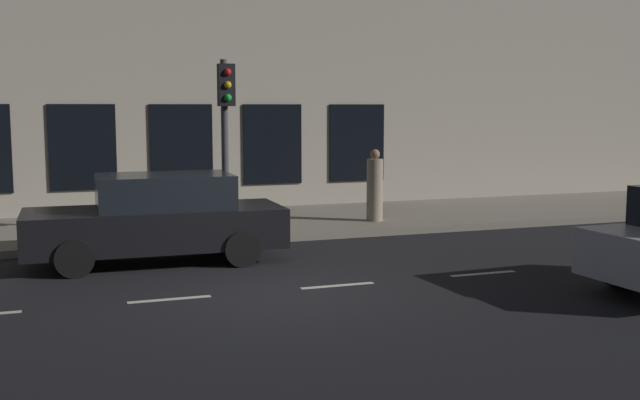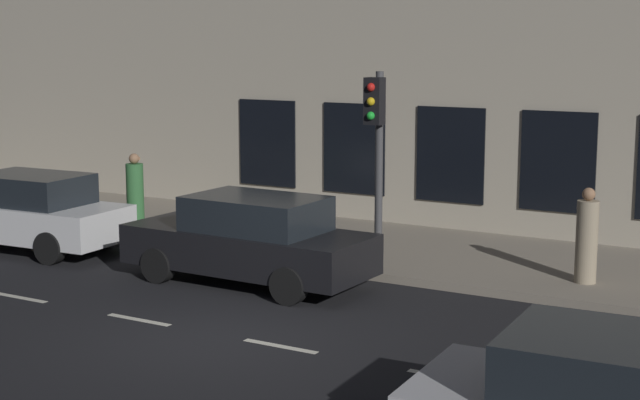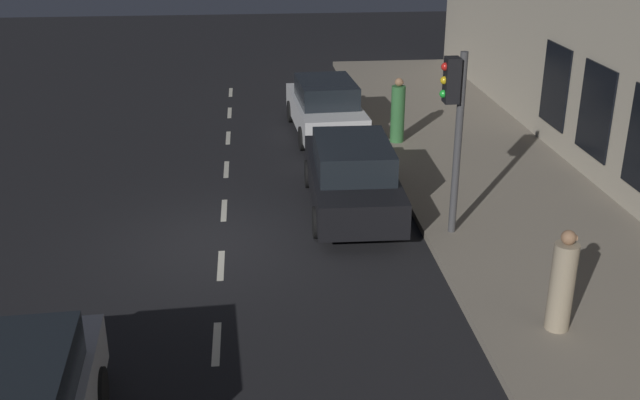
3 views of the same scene
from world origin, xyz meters
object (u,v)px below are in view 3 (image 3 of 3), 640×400
at_px(traffic_light, 454,112).
at_px(parked_car_2, 325,107).
at_px(pedestrian_0, 398,113).
at_px(parked_car_0, 352,175).
at_px(pedestrian_1, 562,284).

relative_size(traffic_light, parked_car_2, 0.81).
distance_m(traffic_light, pedestrian_0, 6.05).
xyz_separation_m(parked_car_0, parked_car_2, (0.00, 5.52, -0.00)).
bearing_deg(parked_car_0, pedestrian_1, -63.56).
distance_m(traffic_light, pedestrian_1, 4.10).
relative_size(parked_car_0, pedestrian_0, 2.60).
relative_size(parked_car_2, pedestrian_0, 2.54).
distance_m(parked_car_2, pedestrian_0, 2.24).
distance_m(parked_car_0, pedestrian_1, 5.82).
bearing_deg(traffic_light, parked_car_0, 135.86).
relative_size(pedestrian_0, pedestrian_1, 1.05).
xyz_separation_m(parked_car_0, pedestrian_1, (2.48, -5.27, 0.12)).
bearing_deg(parked_car_2, traffic_light, -80.09).
bearing_deg(pedestrian_0, traffic_light, 43.89).
height_order(traffic_light, parked_car_0, traffic_light).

